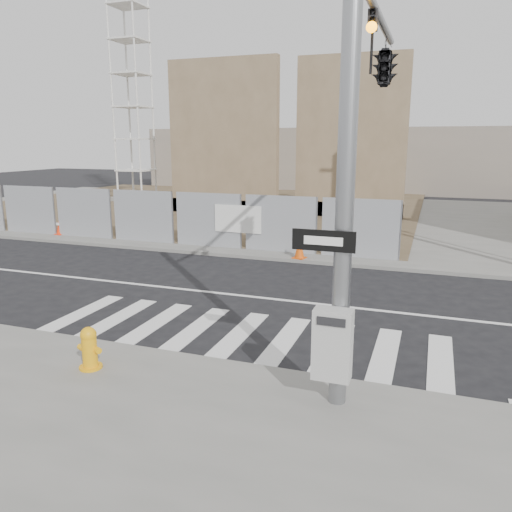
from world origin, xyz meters
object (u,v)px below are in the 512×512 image
(traffic_cone_c, at_px, (145,230))
(crane_tower, at_px, (130,59))
(signal_pole, at_px, (374,96))
(traffic_cone_b, at_px, (60,226))
(traffic_cone_d, at_px, (300,247))
(fire_hydrant, at_px, (89,348))

(traffic_cone_c, bearing_deg, crane_tower, 123.86)
(signal_pole, height_order, traffic_cone_b, signal_pole)
(traffic_cone_b, distance_m, traffic_cone_d, 10.72)
(fire_hydrant, height_order, traffic_cone_d, traffic_cone_d)
(signal_pole, height_order, fire_hydrant, signal_pole)
(traffic_cone_c, bearing_deg, fire_hydrant, -62.54)
(signal_pole, xyz_separation_m, fire_hydrant, (-4.25, -3.07, -4.29))
(fire_hydrant, distance_m, traffic_cone_b, 13.88)
(signal_pole, bearing_deg, crane_tower, 132.57)
(traffic_cone_d, bearing_deg, fire_hydrant, -97.78)
(crane_tower, relative_size, traffic_cone_d, 23.95)
(signal_pole, distance_m, crane_tower, 26.21)
(traffic_cone_d, bearing_deg, traffic_cone_c, 169.83)
(signal_pole, bearing_deg, fire_hydrant, -144.15)
(fire_hydrant, bearing_deg, traffic_cone_d, 104.96)
(traffic_cone_c, relative_size, traffic_cone_d, 1.03)
(signal_pole, xyz_separation_m, traffic_cone_c, (-9.73, 7.48, -4.28))
(signal_pole, relative_size, traffic_cone_b, 9.92)
(traffic_cone_b, bearing_deg, signal_pole, -27.59)
(traffic_cone_b, height_order, traffic_cone_c, traffic_cone_c)
(fire_hydrant, xyz_separation_m, traffic_cone_b, (-9.41, 10.21, -0.03))
(signal_pole, relative_size, traffic_cone_d, 9.24)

